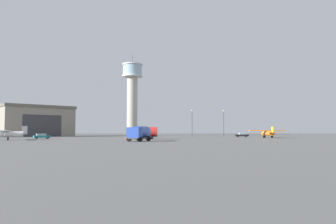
{
  "coord_description": "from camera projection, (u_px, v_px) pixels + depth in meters",
  "views": [
    {
      "loc": [
        1.04,
        -68.38,
        2.12
      ],
      "look_at": [
        2.28,
        29.71,
        7.7
      ],
      "focal_mm": 35.17,
      "sensor_mm": 36.0,
      "label": 1
    }
  ],
  "objects": [
    {
      "name": "control_tower",
      "position": [
        132.0,
        91.0,
        142.44
      ],
      "size": [
        8.93,
        8.93,
        35.11
      ],
      "color": "#B2AD9E",
      "rests_on": "ground_plane"
    },
    {
      "name": "car_teal",
      "position": [
        42.0,
        136.0,
        84.19
      ],
      "size": [
        4.46,
        3.66,
        1.37
      ],
      "rotation": [
        0.0,
        0.0,
        0.52
      ],
      "color": "teal",
      "rests_on": "ground_plane"
    },
    {
      "name": "light_post_north",
      "position": [
        192.0,
        121.0,
        114.3
      ],
      "size": [
        0.44,
        0.44,
        9.39
      ],
      "color": "#38383D",
      "rests_on": "ground_plane"
    },
    {
      "name": "airplane_white",
      "position": [
        8.0,
        133.0,
        74.08
      ],
      "size": [
        8.37,
        10.56,
        3.19
      ],
      "rotation": [
        0.0,
        0.0,
        3.53
      ],
      "color": "white",
      "rests_on": "ground_plane"
    },
    {
      "name": "traffic_cone_near_right",
      "position": [
        134.0,
        138.0,
        75.68
      ],
      "size": [
        0.36,
        0.36,
        0.65
      ],
      "color": "black",
      "rests_on": "ground_plane"
    },
    {
      "name": "traffic_cone_near_left",
      "position": [
        126.0,
        138.0,
        77.01
      ],
      "size": [
        0.36,
        0.36,
        0.66
      ],
      "color": "black",
      "rests_on": "ground_plane"
    },
    {
      "name": "car_black",
      "position": [
        242.0,
        135.0,
        109.12
      ],
      "size": [
        4.47,
        2.49,
        1.37
      ],
      "rotation": [
        0.0,
        0.0,
        3.24
      ],
      "color": "black",
      "rests_on": "ground_plane"
    },
    {
      "name": "truck_fuel_tanker_red",
      "position": [
        144.0,
        132.0,
        82.9
      ],
      "size": [
        6.88,
        3.58,
        3.04
      ],
      "rotation": [
        0.0,
        0.0,
        3.08
      ],
      "color": "#38383D",
      "rests_on": "ground_plane"
    },
    {
      "name": "light_post_west",
      "position": [
        224.0,
        121.0,
        113.46
      ],
      "size": [
        0.44,
        0.44,
        9.18
      ],
      "color": "#38383D",
      "rests_on": "ground_plane"
    },
    {
      "name": "hangar",
      "position": [
        33.0,
        121.0,
        122.64
      ],
      "size": [
        32.2,
        31.67,
        11.24
      ],
      "rotation": [
        0.0,
        0.0,
        -0.85
      ],
      "color": "gray",
      "rests_on": "ground_plane"
    },
    {
      "name": "airplane_orange",
      "position": [
        268.0,
        133.0,
        96.39
      ],
      "size": [
        11.02,
        8.65,
        3.25
      ],
      "rotation": [
        0.0,
        0.0,
        1.63
      ],
      "color": "orange",
      "rests_on": "ground_plane"
    },
    {
      "name": "ground_plane",
      "position": [
        159.0,
        141.0,
        68.13
      ],
      "size": [
        400.0,
        400.0,
        0.0
      ],
      "primitive_type": "plane",
      "color": "#60605E"
    },
    {
      "name": "truck_fuel_tanker_blue",
      "position": [
        140.0,
        133.0,
        65.94
      ],
      "size": [
        4.63,
        7.53,
        3.04
      ],
      "rotation": [
        0.0,
        0.0,
        4.4
      ],
      "color": "#38383D",
      "rests_on": "ground_plane"
    }
  ]
}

